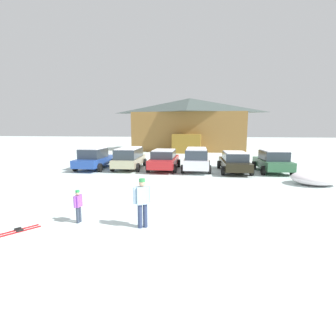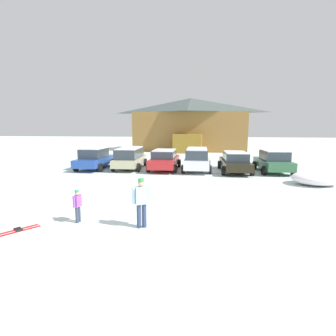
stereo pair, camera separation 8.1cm
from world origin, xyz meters
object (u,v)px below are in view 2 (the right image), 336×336
parked_beige_suv (130,157)px  parked_black_sedan (235,162)px  parked_white_suv (197,159)px  pair_of_skis (17,230)px  skier_adult_in_blue_parka (141,200)px  ski_lodge (190,124)px  skier_child_in_purple_jacket (77,204)px  parked_red_sedan (165,159)px  parked_green_coupe (273,161)px  parked_blue_hatchback (95,158)px  plowed_snow_pile (316,178)px

parked_beige_suv → parked_black_sedan: (8.17, -0.65, -0.13)m
parked_white_suv → pair_of_skis: bearing=-114.1°
parked_black_sedan → skier_adult_in_blue_parka: bearing=-111.2°
pair_of_skis → ski_lodge: bearing=81.8°
parked_white_suv → pair_of_skis: size_ratio=3.40×
pair_of_skis → parked_white_suv: bearing=65.9°
skier_child_in_purple_jacket → skier_adult_in_blue_parka: skier_adult_in_blue_parka is taller
parked_red_sedan → parked_green_coupe: bearing=-1.5°
parked_beige_suv → parked_white_suv: bearing=-4.3°
parked_blue_hatchback → parked_black_sedan: (10.92, -0.22, -0.06)m
ski_lodge → parked_white_suv: ski_lodge is taller
parked_blue_hatchback → parked_white_suv: parked_white_suv is taller
parked_blue_hatchback → plowed_snow_pile: 15.58m
pair_of_skis → parked_beige_suv: bearing=88.9°
ski_lodge → plowed_snow_pile: 23.85m
plowed_snow_pile → parked_red_sedan: bearing=155.3°
parked_blue_hatchback → skier_child_in_purple_jacket: (4.12, -11.53, -0.19)m
parked_black_sedan → plowed_snow_pile: 5.67m
parked_beige_suv → parked_red_sedan: parked_beige_suv is taller
parked_white_suv → plowed_snow_pile: bearing=-31.0°
parked_green_coupe → skier_adult_in_blue_parka: (-7.27, -11.72, 0.11)m
parked_beige_suv → pair_of_skis: size_ratio=3.68×
ski_lodge → skier_adult_in_blue_parka: bearing=-90.8°
pair_of_skis → parked_blue_hatchback: bearing=101.3°
plowed_snow_pile → parked_green_coupe: bearing=107.5°
skier_child_in_purple_jacket → skier_adult_in_blue_parka: bearing=-4.9°
parked_beige_suv → plowed_snow_pile: 13.09m
plowed_snow_pile → ski_lodge: bearing=110.2°
parked_white_suv → parked_blue_hatchback: bearing=-179.9°
plowed_snow_pile → parked_beige_suv: bearing=159.6°
ski_lodge → pair_of_skis: (-4.38, -30.58, -3.68)m
parked_white_suv → plowed_snow_pile: 8.07m
parked_red_sedan → pair_of_skis: bearing=-103.7°
skier_child_in_purple_jacket → plowed_snow_pile: (10.91, 7.41, -0.26)m
ski_lodge → parked_black_sedan: 18.93m
parked_green_coupe → skier_child_in_purple_jacket: (-9.61, -11.52, -0.17)m
parked_green_coupe → skier_child_in_purple_jacket: parked_green_coupe is taller
ski_lodge → parked_black_sedan: bearing=-77.5°
parked_red_sedan → plowed_snow_pile: size_ratio=1.80×
ski_lodge → parked_black_sedan: ski_lodge is taller
parked_red_sedan → parked_green_coupe: parked_green_coupe is taller
skier_child_in_purple_jacket → plowed_snow_pile: bearing=34.2°
parked_white_suv → parked_green_coupe: parked_white_suv is taller
parked_red_sedan → parked_blue_hatchback: bearing=-177.9°
skier_child_in_purple_jacket → plowed_snow_pile: skier_child_in_purple_jacket is taller
ski_lodge → skier_adult_in_blue_parka: 29.90m
parked_red_sedan → pair_of_skis: (-3.10, -12.74, -0.79)m
parked_blue_hatchback → parked_green_coupe: (13.72, -0.01, -0.02)m
parked_green_coupe → plowed_snow_pile: size_ratio=1.57×
skier_child_in_purple_jacket → skier_adult_in_blue_parka: (2.33, -0.20, 0.28)m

